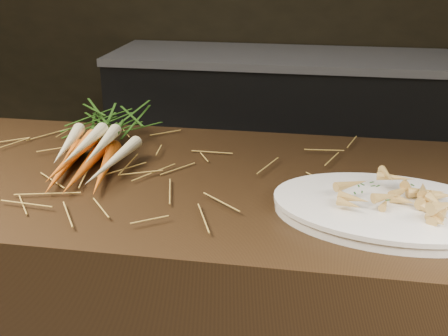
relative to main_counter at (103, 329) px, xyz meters
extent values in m
cube|color=black|center=(0.00, 0.00, 0.00)|extent=(2.40, 0.70, 0.90)
cube|color=black|center=(0.30, 1.88, -0.05)|extent=(1.80, 0.60, 0.80)
cube|color=#99999E|center=(0.30, 1.88, 0.37)|extent=(1.82, 0.62, 0.04)
cone|color=#C6621E|center=(-0.04, -0.04, 0.47)|extent=(0.08, 0.29, 0.04)
cone|color=#C6621E|center=(0.01, -0.03, 0.47)|extent=(0.06, 0.29, 0.04)
cone|color=#C6621E|center=(0.06, -0.03, 0.47)|extent=(0.10, 0.29, 0.04)
cone|color=#C6621E|center=(-0.01, -0.05, 0.50)|extent=(0.05, 0.29, 0.04)
cone|color=beige|center=(-0.03, -0.03, 0.52)|extent=(0.09, 0.27, 0.04)
cone|color=beige|center=(0.01, -0.03, 0.52)|extent=(0.05, 0.27, 0.04)
cone|color=beige|center=(0.05, -0.02, 0.52)|extent=(0.06, 0.27, 0.05)
cone|color=beige|center=(0.08, -0.05, 0.49)|extent=(0.05, 0.27, 0.03)
ellipsoid|color=#335D17|center=(-0.02, 0.21, 0.50)|extent=(0.20, 0.26, 0.09)
camera|label=1|loc=(0.52, -1.13, 0.94)|focal=45.00mm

